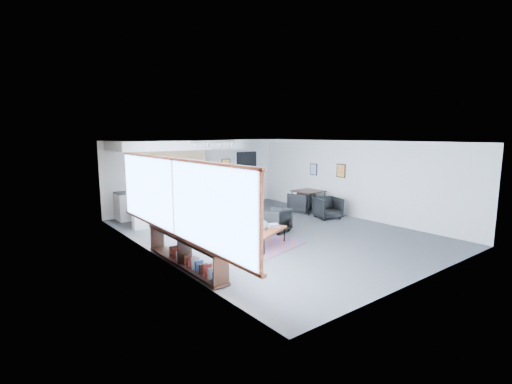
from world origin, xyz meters
TOP-DOWN VIEW (x-y plane):
  - room at (0.00, 0.00)m, footprint 7.02×9.02m
  - window at (-3.46, -0.90)m, footprint 0.10×5.95m
  - console at (-3.30, -1.05)m, footprint 0.35×3.00m
  - kitchenette at (-1.20, 3.71)m, footprint 4.20×1.96m
  - doorway at (2.30, 4.42)m, footprint 1.10×0.12m
  - track_light at (-0.59, 2.20)m, footprint 1.60×0.07m
  - wall_art_lower at (3.47, 0.40)m, footprint 0.03×0.38m
  - wall_art_upper at (3.47, 1.70)m, footprint 0.03×0.34m
  - kilim_rug at (-1.06, -0.92)m, footprint 2.28×1.81m
  - coffee_table at (-1.06, -0.92)m, footprint 1.49×1.19m
  - laptop at (-1.48, -0.86)m, footprint 0.39×0.36m
  - ceramic_pot at (-1.11, -0.96)m, footprint 0.26×0.26m
  - book_stack at (-0.66, -0.84)m, footprint 0.32×0.30m
  - coaster at (-0.88, -1.13)m, footprint 0.13×0.13m
  - armchair_left at (-1.48, 0.54)m, footprint 0.88×0.86m
  - armchair_right at (0.08, -0.02)m, footprint 0.90×0.87m
  - floor_lamp at (-1.00, 1.71)m, footprint 0.61×0.61m
  - dining_table at (2.86, 1.35)m, footprint 0.96×0.96m
  - dining_chair_near at (2.63, 0.22)m, footprint 0.81×0.78m
  - dining_chair_far at (2.69, 1.55)m, footprint 0.80×0.78m
  - microwave at (-0.20, 4.15)m, footprint 0.56×0.37m

SIDE VIEW (x-z plane):
  - kilim_rug at x=-1.06m, z-range 0.00..0.01m
  - console at x=-3.30m, z-range -0.07..0.73m
  - dining_chair_far at x=2.69m, z-range 0.00..0.67m
  - dining_chair_near at x=2.63m, z-range 0.00..0.67m
  - armchair_left at x=-1.48m, z-range 0.00..0.70m
  - armchair_right at x=0.08m, z-range 0.00..0.77m
  - coffee_table at x=-1.06m, z-range 0.18..0.61m
  - coaster at x=-0.88m, z-range 0.43..0.44m
  - book_stack at x=-0.66m, z-range 0.43..0.51m
  - laptop at x=-1.48m, z-range 0.38..0.61m
  - ceramic_pot at x=-1.11m, z-range 0.43..0.69m
  - dining_table at x=2.86m, z-range 0.33..1.12m
  - doorway at x=2.30m, z-range 0.00..2.15m
  - microwave at x=-0.20m, z-range 0.93..1.28m
  - room at x=0.00m, z-range -0.01..2.61m
  - kitchenette at x=-1.20m, z-range 0.08..2.68m
  - window at x=-3.46m, z-range 0.63..2.29m
  - wall_art_upper at x=3.47m, z-range 1.28..1.72m
  - floor_lamp at x=-1.00m, z-range 0.65..2.40m
  - wall_art_lower at x=3.47m, z-range 1.31..1.79m
  - track_light at x=-0.59m, z-range 2.45..2.60m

